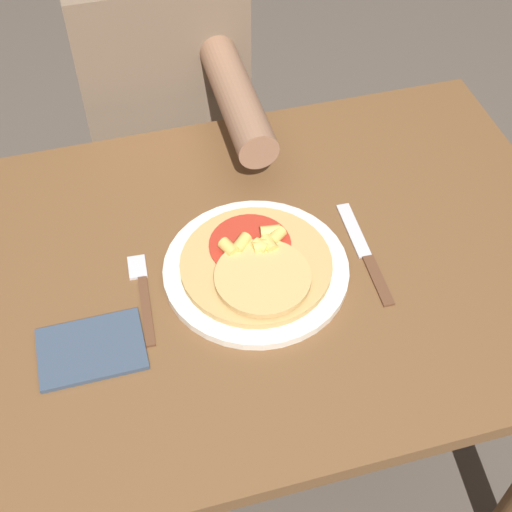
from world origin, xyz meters
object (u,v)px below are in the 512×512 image
Objects in this scene: pizza at (257,264)px; person_diner at (166,101)px; dining_table at (240,313)px; knife at (365,254)px; plate at (256,270)px; fork at (143,292)px.

person_diner is (-0.05, 0.58, -0.10)m from pizza.
person_diner reaches higher than dining_table.
knife is (0.20, -0.03, 0.13)m from dining_table.
plate reaches higher than fork.
pizza reaches higher than knife.
person_diner is at bearing 76.72° from fork.
knife is at bearing -69.03° from person_diner.
plate is at bearing -1.95° from fork.
fork is at bearing -103.28° from person_diner.
person_diner is (0.13, 0.57, -0.08)m from fork.
plate reaches higher than knife.
dining_table is 0.14m from plate.
knife is (0.18, -0.01, -0.02)m from pizza.
plate is at bearing 176.34° from knife.
dining_table is 3.85× the size of plate.
dining_table is 0.24m from knife.
pizza is 0.18m from fork.
fork is (-0.18, 0.01, -0.00)m from plate.
pizza reaches higher than plate.
plate is 1.23× the size of pizza.
pizza is 1.08× the size of knife.
knife is (0.36, -0.02, 0.00)m from fork.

